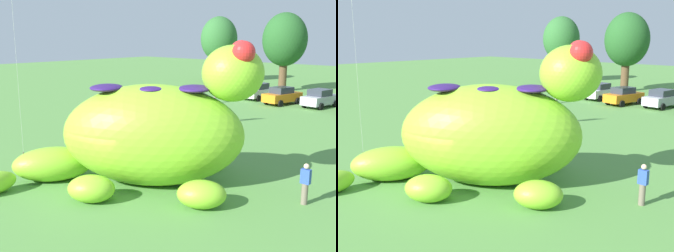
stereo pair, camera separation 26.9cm
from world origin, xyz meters
The scene contains 12 objects.
ground_plane centered at (0.00, 0.00, 0.00)m, with size 160.00×160.00×0.00m, color #568E42.
giant_inflatable_creature centered at (1.07, 1.72, 2.37)m, with size 10.00×11.22×6.47m.
car_white centered at (-8.83, 27.33, 0.86)m, with size 2.11×4.19×1.72m.
car_orange centered at (-5.41, 26.00, 0.86)m, with size 2.53×4.35×1.72m.
car_silver centered at (-2.00, 26.90, 0.86)m, with size 2.30×4.27×1.72m.
tree_far_left centered at (-22.06, 38.18, 6.02)m, with size 5.18×5.18×9.20m.
tree_left centered at (-10.19, 34.99, 6.04)m, with size 5.20×5.20×9.23m.
spectator_near_inflatable centered at (-10.63, 22.15, 0.85)m, with size 0.38×0.26×1.71m.
spectator_mid_field centered at (-4.28, 11.65, 0.85)m, with size 0.38×0.26×1.71m.
spectator_by_cars centered at (7.22, 4.22, 0.85)m, with size 0.38×0.26×1.71m.
spectator_wandering centered at (-0.27, 7.11, 0.85)m, with size 0.38×0.26×1.71m.
spectator_far_side centered at (-8.69, 12.54, 0.85)m, with size 0.38×0.26×1.71m.
Camera 2 is at (14.18, -10.91, 6.72)m, focal length 44.68 mm.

